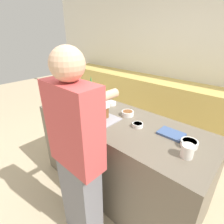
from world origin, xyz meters
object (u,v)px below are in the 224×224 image
Objects in this scene: candy_bowl_near_tray_right at (189,143)px; mug at (187,151)px; candy_bowl_center_rear at (138,125)px; candy_bowl_beside_tree at (83,96)px; candy_bowl_front_corner at (111,103)px; cookbook at (171,134)px; decorative_tree at (92,90)px; candy_bowl_near_tray_left at (102,97)px; baking_tray at (98,118)px; gingerbread_house at (98,109)px; person at (78,157)px; candy_bowl_far_left at (128,113)px.

mug is (0.03, -0.14, 0.02)m from candy_bowl_near_tray_right.
candy_bowl_beside_tree is at bearing 171.50° from candy_bowl_center_rear.
candy_bowl_near_tray_right is 1.06m from candy_bowl_front_corner.
cookbook is at bearing 15.28° from candy_bowl_center_rear.
decorative_tree reaches higher than candy_bowl_near_tray_left.
baking_tray is at bearing -179.51° from mug.
gingerbread_house is 0.55m from candy_bowl_near_tray_left.
candy_bowl_near_tray_right is 0.15m from mug.
candy_bowl_front_corner is at bearing 111.03° from baking_tray.
cookbook is at bearing -2.99° from candy_bowl_beside_tree.
person reaches higher than candy_bowl_center_rear.
decorative_tree is 2.67× the size of candy_bowl_near_tray_left.
gingerbread_house reaches higher than candy_bowl_center_rear.
mug reaches higher than candy_bowl_near_tray_right.
candy_bowl_front_corner is 0.07× the size of person.
candy_bowl_beside_tree is at bearing 177.01° from cookbook.
decorative_tree is 0.98m from person.
decorative_tree reaches higher than cookbook.
candy_bowl_center_rear reaches higher than baking_tray.
mug is 0.06× the size of person.
gingerbread_house is 0.34m from candy_bowl_far_left.
decorative_tree reaches higher than baking_tray.
candy_bowl_near_tray_left is 1.01× the size of candy_bowl_far_left.
candy_bowl_near_tray_right is 0.97× the size of candy_bowl_beside_tree.
candy_bowl_front_corner is 0.87m from cookbook.
candy_bowl_front_corner is (0.20, 0.14, -0.16)m from decorative_tree.
candy_bowl_beside_tree is 0.79m from candy_bowl_far_left.
gingerbread_house reaches higher than candy_bowl_far_left.
gingerbread_house reaches higher than candy_bowl_near_tray_right.
person is (-0.42, -0.71, -0.06)m from cookbook.
candy_bowl_beside_tree reaches higher than candy_bowl_center_rear.
mug reaches higher than candy_bowl_beside_tree.
cookbook is 0.13× the size of person.
candy_bowl_near_tray_left reaches higher than candy_bowl_center_rear.
mug is (1.53, -0.27, 0.02)m from candy_bowl_beside_tree.
baking_tray is 0.38m from candy_bowl_front_corner.
baking_tray is at bearing -127.85° from candy_bowl_far_left.
gingerbread_house is at bearing -179.52° from mug.
candy_bowl_far_left is (0.53, 0.04, -0.15)m from decorative_tree.
gingerbread_house is 0.41m from decorative_tree.
candy_bowl_far_left is (0.56, -0.15, 0.00)m from candy_bowl_near_tray_left.
candy_bowl_far_left reaches higher than candy_bowl_center_rear.
candy_bowl_center_rear is at bearing 17.41° from baking_tray.
person is at bearing -41.22° from candy_bowl_beside_tree.
mug is at bearing -10.16° from candy_bowl_beside_tree.
person is (0.89, -0.78, -0.08)m from candy_bowl_beside_tree.
mug is at bearing -18.85° from candy_bowl_far_left.
gingerbread_house is at bearing -163.48° from cookbook.
person reaches higher than candy_bowl_near_tray_right.
person is (0.66, -0.91, -0.08)m from candy_bowl_near_tray_left.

